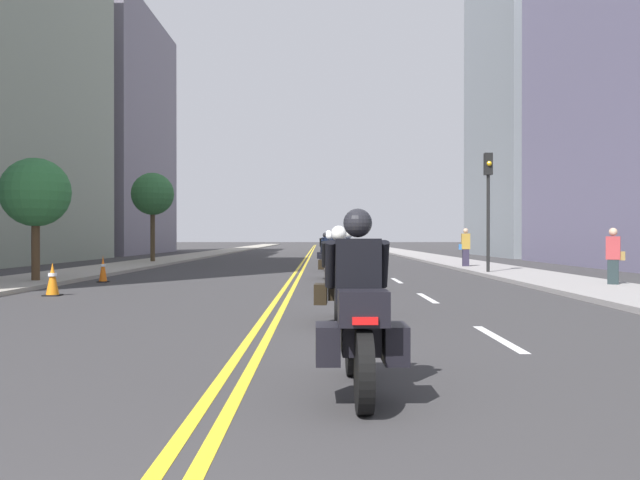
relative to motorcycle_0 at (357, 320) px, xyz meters
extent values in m
plane|color=#333233|center=(-1.19, 43.25, -0.66)|extent=(264.00, 264.00, 0.00)
cube|color=#9C9689|center=(-9.27, 43.25, -0.60)|extent=(2.92, 144.00, 0.12)
cube|color=gray|center=(6.89, 43.25, -0.60)|extent=(2.92, 144.00, 0.12)
cube|color=yellow|center=(-1.31, 43.25, -0.66)|extent=(0.12, 132.00, 0.01)
cube|color=yellow|center=(-1.07, 43.25, -0.66)|extent=(0.12, 132.00, 0.01)
cube|color=silver|center=(2.12, 3.25, -0.66)|extent=(0.14, 2.40, 0.01)
cube|color=silver|center=(2.12, 9.25, -0.66)|extent=(0.14, 2.40, 0.01)
cube|color=silver|center=(2.12, 15.25, -0.66)|extent=(0.14, 2.40, 0.01)
cube|color=silver|center=(2.12, 21.25, -0.66)|extent=(0.14, 2.40, 0.01)
cube|color=silver|center=(2.12, 27.25, -0.66)|extent=(0.14, 2.40, 0.01)
cube|color=silver|center=(2.12, 33.25, -0.66)|extent=(0.14, 2.40, 0.01)
cube|color=silver|center=(2.12, 39.25, -0.66)|extent=(0.14, 2.40, 0.01)
cube|color=silver|center=(2.12, 45.25, -0.66)|extent=(0.14, 2.40, 0.01)
cube|color=silver|center=(2.12, 51.25, -0.66)|extent=(0.14, 2.40, 0.01)
cube|color=gray|center=(-17.80, 30.42, 9.86)|extent=(7.04, 16.59, 21.04)
cube|color=slate|center=(-18.01, 49.51, 9.38)|extent=(7.45, 17.17, 20.08)
cube|color=#2D3847|center=(-21.76, 49.51, 4.36)|extent=(0.04, 14.43, 0.90)
cube|color=#2D3847|center=(-21.76, 49.51, 8.04)|extent=(0.04, 14.43, 0.90)
cube|color=#2D3847|center=(-21.76, 49.51, 11.72)|extent=(0.04, 14.43, 0.90)
cube|color=#2D3847|center=(-21.76, 49.51, 15.40)|extent=(0.04, 14.43, 0.90)
cube|color=gray|center=(15.45, 42.91, 11.29)|extent=(7.10, 14.41, 23.92)
cube|color=#2D3847|center=(19.02, 42.91, 5.31)|extent=(0.04, 12.11, 0.90)
cylinder|color=black|center=(-0.01, 0.84, -0.33)|extent=(0.13, 0.66, 0.66)
cylinder|color=black|center=(0.01, -0.62, -0.33)|extent=(0.13, 0.66, 0.66)
cube|color=silver|center=(-0.01, 0.84, 0.02)|extent=(0.14, 0.32, 0.04)
cube|color=black|center=(0.00, 0.11, -0.05)|extent=(0.33, 1.11, 0.40)
cube|color=black|center=(0.01, -0.54, 0.17)|extent=(0.40, 0.36, 0.28)
cube|color=red|center=(0.01, -0.73, 0.09)|extent=(0.20, 0.03, 0.06)
cube|color=black|center=(-0.28, -0.33, -0.15)|extent=(0.21, 0.44, 0.32)
cube|color=black|center=(0.28, -0.32, -0.15)|extent=(0.21, 0.44, 0.32)
cube|color=#B2C1CC|center=(-0.01, 0.58, 0.33)|extent=(0.36, 0.13, 0.36)
cube|color=black|center=(0.00, 0.06, 0.43)|extent=(0.40, 0.26, 0.57)
cylinder|color=black|center=(-0.24, 0.21, 0.48)|extent=(0.10, 0.28, 0.45)
cylinder|color=black|center=(0.24, 0.22, 0.48)|extent=(0.10, 0.28, 0.45)
sphere|color=black|center=(0.00, 0.09, 0.86)|extent=(0.26, 0.26, 0.26)
cylinder|color=black|center=(0.01, 5.86, -0.35)|extent=(0.13, 0.63, 0.63)
cylinder|color=black|center=(-0.06, 4.32, -0.35)|extent=(0.13, 0.63, 0.63)
cube|color=silver|center=(0.01, 5.86, -0.01)|extent=(0.15, 0.33, 0.04)
cube|color=black|center=(-0.03, 5.09, -0.07)|extent=(0.37, 1.18, 0.40)
cube|color=black|center=(-0.06, 4.40, 0.15)|extent=(0.42, 0.38, 0.28)
cube|color=red|center=(-0.07, 4.21, 0.07)|extent=(0.20, 0.04, 0.06)
cube|color=black|center=(-0.33, 4.64, -0.17)|extent=(0.22, 0.45, 0.32)
cube|color=black|center=(0.23, 4.62, -0.17)|extent=(0.22, 0.45, 0.32)
cube|color=#B2C1CC|center=(-0.01, 5.58, 0.31)|extent=(0.37, 0.14, 0.36)
cube|color=black|center=(-0.03, 5.04, 0.39)|extent=(0.41, 0.28, 0.52)
cylinder|color=black|center=(-0.26, 5.20, 0.44)|extent=(0.11, 0.29, 0.45)
cylinder|color=black|center=(0.22, 5.18, 0.44)|extent=(0.11, 0.29, 0.45)
sphere|color=white|center=(-0.03, 5.07, 0.79)|extent=(0.26, 0.26, 0.26)
cylinder|color=black|center=(0.32, 11.51, -0.35)|extent=(0.16, 0.64, 0.63)
cylinder|color=black|center=(0.39, 10.06, -0.35)|extent=(0.16, 0.64, 0.63)
cube|color=silver|center=(0.32, 11.51, -0.01)|extent=(0.15, 0.33, 0.04)
cube|color=black|center=(0.36, 10.78, -0.07)|extent=(0.37, 1.12, 0.40)
cube|color=black|center=(0.39, 10.13, 0.15)|extent=(0.42, 0.38, 0.28)
cube|color=red|center=(0.40, 9.94, 0.07)|extent=(0.20, 0.04, 0.06)
cube|color=black|center=(0.10, 10.33, -0.17)|extent=(0.22, 0.45, 0.32)
cube|color=black|center=(0.66, 10.36, -0.17)|extent=(0.22, 0.45, 0.32)
cube|color=#B2C1CC|center=(0.34, 11.25, 0.31)|extent=(0.37, 0.14, 0.36)
cube|color=black|center=(0.36, 10.73, 0.41)|extent=(0.41, 0.28, 0.55)
cylinder|color=black|center=(0.11, 10.87, 0.46)|extent=(0.11, 0.29, 0.45)
cylinder|color=black|center=(0.59, 10.90, 0.46)|extent=(0.11, 0.29, 0.45)
sphere|color=white|center=(0.36, 10.76, 0.82)|extent=(0.26, 0.26, 0.26)
cylinder|color=black|center=(-0.01, 17.29, -0.36)|extent=(0.11, 0.61, 0.61)
cylinder|color=black|center=(-0.02, 15.67, -0.36)|extent=(0.11, 0.61, 0.61)
cube|color=silver|center=(-0.01, 17.29, -0.03)|extent=(0.14, 0.32, 0.04)
cube|color=black|center=(-0.02, 16.48, -0.08)|extent=(0.33, 1.23, 0.40)
cube|color=black|center=(-0.02, 15.75, 0.14)|extent=(0.40, 0.36, 0.28)
cube|color=red|center=(-0.02, 15.56, 0.06)|extent=(0.20, 0.03, 0.06)
cube|color=black|center=(-0.30, 16.00, -0.18)|extent=(0.20, 0.44, 0.32)
cube|color=black|center=(0.26, 15.99, -0.18)|extent=(0.20, 0.44, 0.32)
cube|color=#B2C1CC|center=(-0.01, 17.00, 0.30)|extent=(0.36, 0.13, 0.36)
cube|color=black|center=(-0.02, 16.43, 0.38)|extent=(0.40, 0.26, 0.51)
cylinder|color=black|center=(-0.25, 16.58, 0.43)|extent=(0.10, 0.28, 0.45)
cylinder|color=black|center=(0.23, 16.58, 0.43)|extent=(0.10, 0.28, 0.45)
sphere|color=white|center=(-0.02, 16.46, 0.77)|extent=(0.26, 0.26, 0.26)
cylinder|color=black|center=(0.04, 22.41, -0.33)|extent=(0.12, 0.67, 0.67)
cylinder|color=black|center=(0.01, 20.85, -0.33)|extent=(0.12, 0.67, 0.67)
cube|color=silver|center=(0.04, 22.41, 0.03)|extent=(0.14, 0.32, 0.04)
cube|color=black|center=(0.02, 21.63, -0.05)|extent=(0.34, 1.19, 0.40)
cube|color=black|center=(0.01, 20.93, 0.17)|extent=(0.41, 0.37, 0.28)
cube|color=red|center=(0.01, 20.74, 0.09)|extent=(0.20, 0.03, 0.06)
cube|color=black|center=(-0.26, 21.16, -0.15)|extent=(0.21, 0.44, 0.32)
cube|color=black|center=(0.30, 21.16, -0.15)|extent=(0.21, 0.44, 0.32)
cube|color=#B2C1CC|center=(0.03, 22.13, 0.33)|extent=(0.36, 0.13, 0.36)
cube|color=black|center=(0.02, 21.58, 0.45)|extent=(0.40, 0.27, 0.60)
cylinder|color=black|center=(-0.21, 21.73, 0.50)|extent=(0.10, 0.28, 0.45)
cylinder|color=black|center=(0.27, 21.72, 0.50)|extent=(0.10, 0.28, 0.45)
sphere|color=white|center=(0.02, 21.61, 0.89)|extent=(0.26, 0.26, 0.26)
cylinder|color=black|center=(-0.04, 27.64, -0.35)|extent=(0.15, 0.64, 0.63)
cylinder|color=black|center=(-0.11, 26.07, -0.35)|extent=(0.15, 0.64, 0.63)
cube|color=silver|center=(-0.04, 27.64, -0.01)|extent=(0.16, 0.33, 0.04)
cube|color=black|center=(-0.08, 26.86, -0.07)|extent=(0.38, 1.21, 0.40)
cube|color=black|center=(-0.11, 26.15, 0.15)|extent=(0.42, 0.38, 0.28)
cube|color=red|center=(-0.12, 25.96, 0.07)|extent=(0.20, 0.04, 0.06)
cube|color=black|center=(-0.38, 26.40, -0.17)|extent=(0.22, 0.45, 0.32)
cube|color=black|center=(0.18, 26.37, -0.17)|extent=(0.22, 0.45, 0.32)
cube|color=#B2C1CC|center=(-0.05, 27.36, 0.31)|extent=(0.37, 0.14, 0.36)
cube|color=black|center=(-0.08, 26.81, 0.41)|extent=(0.41, 0.28, 0.56)
cylinder|color=black|center=(-0.31, 26.97, 0.46)|extent=(0.11, 0.29, 0.45)
cylinder|color=black|center=(0.17, 26.94, 0.46)|extent=(0.11, 0.29, 0.45)
sphere|color=black|center=(-0.08, 26.84, 0.83)|extent=(0.26, 0.26, 0.26)
cylinder|color=black|center=(0.06, 33.54, -0.36)|extent=(0.12, 0.60, 0.60)
cylinder|color=black|center=(0.04, 32.05, -0.36)|extent=(0.12, 0.60, 0.60)
cube|color=silver|center=(0.06, 33.54, -0.04)|extent=(0.14, 0.32, 0.04)
cube|color=black|center=(0.05, 32.79, -0.08)|extent=(0.33, 1.13, 0.40)
cube|color=black|center=(0.04, 32.12, 0.14)|extent=(0.40, 0.36, 0.28)
cube|color=red|center=(0.04, 31.93, 0.06)|extent=(0.20, 0.03, 0.06)
cube|color=black|center=(-0.23, 32.35, -0.18)|extent=(0.21, 0.44, 0.32)
cube|color=black|center=(0.33, 32.34, -0.18)|extent=(0.21, 0.44, 0.32)
cube|color=#B2C1CC|center=(0.06, 33.27, 0.30)|extent=(0.36, 0.13, 0.36)
cube|color=black|center=(0.05, 32.74, 0.38)|extent=(0.40, 0.26, 0.52)
cylinder|color=black|center=(-0.19, 32.90, 0.43)|extent=(0.10, 0.28, 0.45)
cylinder|color=black|center=(0.29, 32.89, 0.43)|extent=(0.10, 0.28, 0.45)
sphere|color=white|center=(0.05, 32.77, 0.78)|extent=(0.26, 0.26, 0.26)
cube|color=black|center=(-6.71, 9.83, -0.65)|extent=(0.37, 0.37, 0.03)
cone|color=orange|center=(-6.71, 9.83, -0.25)|extent=(0.30, 0.30, 0.77)
cylinder|color=white|center=(-6.71, 9.83, -0.16)|extent=(0.20, 0.20, 0.08)
cube|color=black|center=(-7.07, 14.56, -0.65)|extent=(0.31, 0.31, 0.03)
cone|color=orange|center=(-7.07, 14.56, -0.24)|extent=(0.25, 0.25, 0.80)
cylinder|color=white|center=(-7.07, 14.56, -0.14)|extent=(0.17, 0.17, 0.08)
cylinder|color=black|center=(5.83, 18.29, 1.20)|extent=(0.12, 0.12, 3.73)
cube|color=black|center=(5.83, 18.29, 3.41)|extent=(0.28, 0.28, 0.80)
sphere|color=yellow|center=(5.83, 18.14, 3.41)|extent=(0.18, 0.18, 0.18)
cube|color=#202C2E|center=(7.59, 11.97, -0.27)|extent=(0.34, 0.30, 0.79)
cube|color=#A63639|center=(7.59, 11.97, 0.44)|extent=(0.42, 0.36, 0.63)
sphere|color=tan|center=(7.59, 11.97, 0.87)|extent=(0.22, 0.22, 0.22)
cube|color=olive|center=(7.79, 11.87, 0.23)|extent=(0.19, 0.16, 0.24)
cube|color=#2B253A|center=(6.05, 23.00, -0.23)|extent=(0.29, 0.21, 0.87)
cube|color=#AB8330|center=(6.05, 23.00, 0.54)|extent=(0.37, 0.24, 0.69)
sphere|color=tan|center=(6.05, 23.00, 1.01)|extent=(0.22, 0.22, 0.22)
cube|color=#326BB7|center=(5.83, 23.01, 0.30)|extent=(0.17, 0.11, 0.24)
cylinder|color=#483421|center=(-8.77, 13.68, 0.34)|extent=(0.24, 0.24, 2.02)
sphere|color=#2E6C38|center=(-8.77, 13.68, 2.06)|extent=(2.04, 2.04, 2.04)
cylinder|color=#483924|center=(-9.18, 28.92, 0.78)|extent=(0.24, 0.24, 2.90)
sphere|color=#316A38|center=(-9.18, 28.92, 3.01)|extent=(2.23, 2.23, 2.23)
camera|label=1|loc=(-0.34, -5.80, 0.73)|focal=36.95mm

